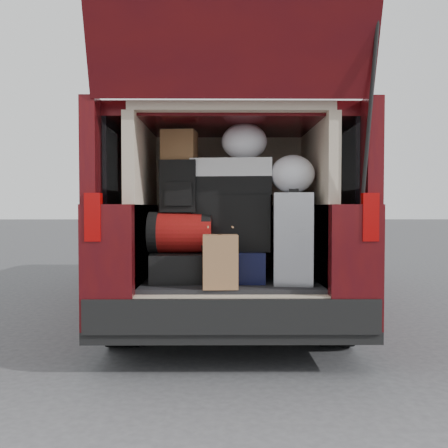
{
  "coord_description": "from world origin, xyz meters",
  "views": [
    {
      "loc": [
        -0.07,
        -3.27,
        1.08
      ],
      "look_at": [
        -0.05,
        0.2,
        0.96
      ],
      "focal_mm": 38.0,
      "sensor_mm": 36.0,
      "label": 1
    }
  ],
  "objects_px": {
    "black_hardshell": "(175,266)",
    "red_duffel": "(181,233)",
    "black_soft_case": "(233,223)",
    "navy_hardshell": "(235,265)",
    "twotone_duffel": "(232,177)",
    "silver_roller": "(293,238)",
    "kraft_bag": "(220,262)",
    "backpack": "(179,187)"
  },
  "relations": [
    {
      "from": "black_hardshell",
      "to": "red_duffel",
      "type": "distance_m",
      "value": 0.26
    },
    {
      "from": "red_duffel",
      "to": "black_soft_case",
      "type": "bearing_deg",
      "value": 12.69
    },
    {
      "from": "navy_hardshell",
      "to": "twotone_duffel",
      "type": "distance_m",
      "value": 0.64
    },
    {
      "from": "twotone_duffel",
      "to": "navy_hardshell",
      "type": "bearing_deg",
      "value": -13.49
    },
    {
      "from": "navy_hardshell",
      "to": "red_duffel",
      "type": "xyz_separation_m",
      "value": [
        -0.4,
        -0.06,
        0.24
      ]
    },
    {
      "from": "navy_hardshell",
      "to": "silver_roller",
      "type": "xyz_separation_m",
      "value": [
        0.41,
        -0.11,
        0.21
      ]
    },
    {
      "from": "silver_roller",
      "to": "black_soft_case",
      "type": "relative_size",
      "value": 1.13
    },
    {
      "from": "silver_roller",
      "to": "kraft_bag",
      "type": "distance_m",
      "value": 0.59
    },
    {
      "from": "black_hardshell",
      "to": "navy_hardshell",
      "type": "relative_size",
      "value": 1.02
    },
    {
      "from": "silver_roller",
      "to": "backpack",
      "type": "distance_m",
      "value": 0.89
    },
    {
      "from": "navy_hardshell",
      "to": "black_soft_case",
      "type": "height_order",
      "value": "black_soft_case"
    },
    {
      "from": "twotone_duffel",
      "to": "kraft_bag",
      "type": "bearing_deg",
      "value": -97.0
    },
    {
      "from": "black_hardshell",
      "to": "black_soft_case",
      "type": "bearing_deg",
      "value": -2.78
    },
    {
      "from": "black_hardshell",
      "to": "black_soft_case",
      "type": "height_order",
      "value": "black_soft_case"
    },
    {
      "from": "black_hardshell",
      "to": "kraft_bag",
      "type": "distance_m",
      "value": 0.49
    },
    {
      "from": "navy_hardshell",
      "to": "kraft_bag",
      "type": "bearing_deg",
      "value": -105.33
    },
    {
      "from": "navy_hardshell",
      "to": "red_duffel",
      "type": "height_order",
      "value": "red_duffel"
    },
    {
      "from": "kraft_bag",
      "to": "silver_roller",
      "type": "bearing_deg",
      "value": 23.89
    },
    {
      "from": "black_hardshell",
      "to": "red_duffel",
      "type": "relative_size",
      "value": 1.15
    },
    {
      "from": "red_duffel",
      "to": "backpack",
      "type": "distance_m",
      "value": 0.33
    },
    {
      "from": "kraft_bag",
      "to": "twotone_duffel",
      "type": "relative_size",
      "value": 0.61
    },
    {
      "from": "navy_hardshell",
      "to": "black_soft_case",
      "type": "relative_size",
      "value": 0.9
    },
    {
      "from": "silver_roller",
      "to": "red_duffel",
      "type": "xyz_separation_m",
      "value": [
        -0.8,
        0.06,
        0.04
      ]
    },
    {
      "from": "black_soft_case",
      "to": "twotone_duffel",
      "type": "relative_size",
      "value": 0.96
    },
    {
      "from": "kraft_bag",
      "to": "red_duffel",
      "type": "relative_size",
      "value": 0.79
    },
    {
      "from": "backpack",
      "to": "black_hardshell",
      "type": "bearing_deg",
      "value": 146.41
    },
    {
      "from": "kraft_bag",
      "to": "black_soft_case",
      "type": "height_order",
      "value": "black_soft_case"
    },
    {
      "from": "navy_hardshell",
      "to": "red_duffel",
      "type": "relative_size",
      "value": 1.12
    },
    {
      "from": "navy_hardshell",
      "to": "backpack",
      "type": "relative_size",
      "value": 1.35
    },
    {
      "from": "kraft_bag",
      "to": "backpack",
      "type": "height_order",
      "value": "backpack"
    },
    {
      "from": "backpack",
      "to": "kraft_bag",
      "type": "bearing_deg",
      "value": -41.92
    },
    {
      "from": "backpack",
      "to": "twotone_duffel",
      "type": "bearing_deg",
      "value": 13.21
    },
    {
      "from": "black_hardshell",
      "to": "kraft_bag",
      "type": "relative_size",
      "value": 1.45
    },
    {
      "from": "backpack",
      "to": "black_soft_case",
      "type": "bearing_deg",
      "value": 14.64
    },
    {
      "from": "silver_roller",
      "to": "backpack",
      "type": "height_order",
      "value": "backpack"
    },
    {
      "from": "black_soft_case",
      "to": "backpack",
      "type": "bearing_deg",
      "value": -163.82
    },
    {
      "from": "black_hardshell",
      "to": "black_soft_case",
      "type": "relative_size",
      "value": 0.92
    },
    {
      "from": "silver_roller",
      "to": "black_soft_case",
      "type": "distance_m",
      "value": 0.46
    },
    {
      "from": "silver_roller",
      "to": "black_soft_case",
      "type": "xyz_separation_m",
      "value": [
        -0.42,
        0.13,
        0.1
      ]
    },
    {
      "from": "black_soft_case",
      "to": "backpack",
      "type": "xyz_separation_m",
      "value": [
        -0.39,
        -0.06,
        0.26
      ]
    },
    {
      "from": "black_hardshell",
      "to": "red_duffel",
      "type": "bearing_deg",
      "value": -53.16
    },
    {
      "from": "silver_roller",
      "to": "red_duffel",
      "type": "bearing_deg",
      "value": -176.03
    }
  ]
}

